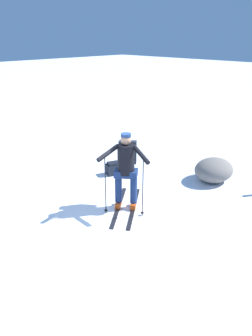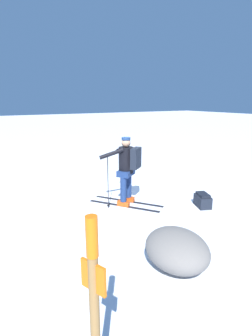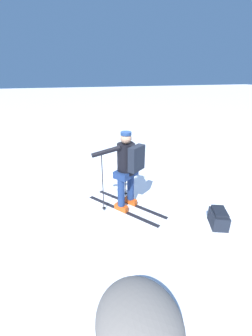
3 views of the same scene
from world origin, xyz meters
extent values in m
plane|color=white|center=(0.00, 0.00, 0.00)|extent=(80.00, 80.00, 0.00)
cube|color=black|center=(0.77, -0.17, 0.01)|extent=(1.53, 1.18, 0.01)
cube|color=#C64714|center=(0.77, -0.17, 0.07)|extent=(0.31, 0.27, 0.12)
cylinder|color=navy|center=(0.77, -0.17, 0.47)|extent=(0.15, 0.15, 0.69)
cube|color=black|center=(0.57, 0.09, 0.01)|extent=(1.53, 1.18, 0.01)
cube|color=#C64714|center=(0.57, 0.09, 0.07)|extent=(0.31, 0.27, 0.12)
cylinder|color=navy|center=(0.57, 0.09, 0.47)|extent=(0.15, 0.15, 0.69)
cube|color=navy|center=(0.67, -0.04, 0.82)|extent=(0.53, 0.57, 0.14)
cylinder|color=black|center=(0.67, -0.04, 1.13)|extent=(0.35, 0.35, 0.63)
sphere|color=tan|center=(0.67, -0.04, 1.55)|extent=(0.22, 0.22, 0.22)
cylinder|color=navy|center=(0.67, -0.04, 1.65)|extent=(0.21, 0.21, 0.06)
cube|color=black|center=(0.87, 0.11, 1.20)|extent=(0.34, 0.39, 0.49)
cylinder|color=black|center=(0.66, -0.53, 0.65)|extent=(0.02, 0.02, 1.30)
cylinder|color=black|center=(0.66, -0.53, 0.06)|extent=(0.07, 0.07, 0.01)
cylinder|color=black|center=(0.69, -0.44, 1.33)|extent=(0.26, 0.58, 0.25)
cylinder|color=black|center=(0.20, 0.09, 0.65)|extent=(0.02, 0.02, 1.30)
cylinder|color=black|center=(0.20, 0.09, 0.06)|extent=(0.07, 0.07, 0.01)
cylinder|color=black|center=(0.30, 0.09, 1.33)|extent=(0.58, 0.10, 0.25)
cube|color=black|center=(1.77, 1.48, 0.14)|extent=(0.52, 0.43, 0.28)
cube|color=black|center=(1.77, 1.48, 0.31)|extent=(0.43, 0.35, 0.06)
ellipsoid|color=slate|center=(3.26, -0.64, 0.30)|extent=(1.08, 0.92, 0.60)
camera|label=1|loc=(-3.81, -4.50, 3.53)|focal=35.00mm
camera|label=2|loc=(5.96, -3.14, 2.55)|focal=28.00mm
camera|label=3|loc=(4.68, -1.19, 2.73)|focal=24.00mm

